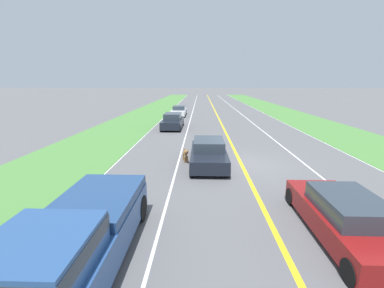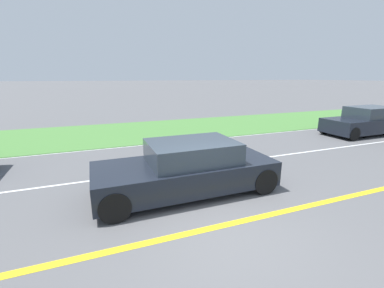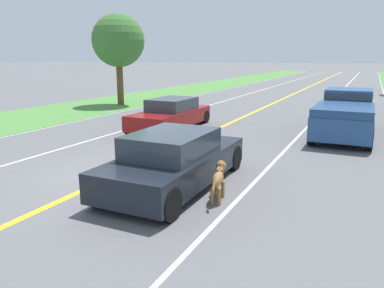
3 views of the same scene
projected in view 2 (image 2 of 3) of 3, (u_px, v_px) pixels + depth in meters
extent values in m
plane|color=#5B5B5E|center=(221.00, 226.00, 5.26)|extent=(400.00, 400.00, 0.00)
cube|color=yellow|center=(221.00, 226.00, 5.26)|extent=(0.18, 160.00, 0.01)
cube|color=white|center=(149.00, 144.00, 11.57)|extent=(0.14, 160.00, 0.01)
cube|color=white|center=(171.00, 170.00, 8.42)|extent=(0.10, 160.00, 0.01)
cube|color=#4C843D|center=(137.00, 131.00, 14.27)|extent=(6.00, 160.00, 0.03)
cube|color=black|center=(185.00, 174.00, 6.73)|extent=(1.88, 4.64, 0.64)
cube|color=#2D3842|center=(192.00, 151.00, 6.64)|extent=(1.62, 2.23, 0.53)
cylinder|color=black|center=(109.00, 178.00, 6.88)|extent=(0.22, 0.68, 0.68)
cylinder|color=black|center=(231.00, 162.00, 8.20)|extent=(0.22, 0.68, 0.68)
cylinder|color=black|center=(115.00, 207.00, 5.34)|extent=(0.22, 0.68, 0.68)
cylinder|color=black|center=(264.00, 181.00, 6.66)|extent=(0.22, 0.68, 0.68)
ellipsoid|color=olive|center=(186.00, 157.00, 8.08)|extent=(0.36, 0.72, 0.27)
cylinder|color=olive|center=(179.00, 168.00, 8.10)|extent=(0.08, 0.08, 0.37)
cylinder|color=olive|center=(192.00, 165.00, 8.35)|extent=(0.08, 0.08, 0.37)
cylinder|color=olive|center=(181.00, 169.00, 7.97)|extent=(0.08, 0.08, 0.37)
cylinder|color=olive|center=(194.00, 166.00, 8.23)|extent=(0.08, 0.08, 0.37)
cylinder|color=olive|center=(178.00, 156.00, 7.90)|extent=(0.18, 0.21, 0.19)
sphere|color=olive|center=(175.00, 154.00, 7.82)|extent=(0.28, 0.28, 0.24)
ellipsoid|color=#331E14|center=(170.00, 156.00, 7.73)|extent=(0.13, 0.13, 0.09)
cone|color=brown|center=(174.00, 151.00, 7.85)|extent=(0.09, 0.09, 0.11)
cone|color=brown|center=(176.00, 152.00, 7.75)|extent=(0.09, 0.09, 0.11)
cylinder|color=olive|center=(198.00, 154.00, 8.31)|extent=(0.10, 0.26, 0.26)
cube|color=black|center=(366.00, 124.00, 13.58)|extent=(1.82, 4.79, 0.70)
cube|color=#2D3842|center=(371.00, 112.00, 13.49)|extent=(1.57, 2.30, 0.57)
cylinder|color=black|center=(325.00, 128.00, 13.68)|extent=(0.22, 0.65, 0.65)
cylinder|color=black|center=(375.00, 123.00, 15.07)|extent=(0.22, 0.65, 0.65)
cylinder|color=black|center=(354.00, 134.00, 12.20)|extent=(0.22, 0.65, 0.65)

